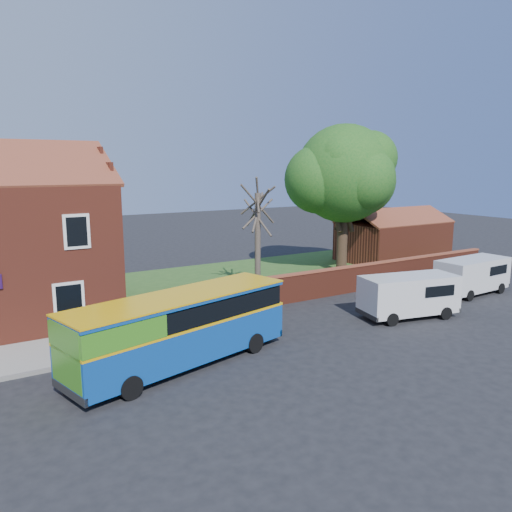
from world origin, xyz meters
TOP-DOWN VIEW (x-y plane):
  - ground at (0.00, 0.00)m, footprint 120.00×120.00m
  - grass_strip at (13.00, 13.00)m, footprint 26.00×12.00m
  - boundary_wall at (13.00, 7.00)m, footprint 22.00×0.38m
  - outbuilding at (22.00, 13.00)m, footprint 8.20×5.06m
  - bus at (-0.91, 1.96)m, footprint 9.16×4.37m
  - van_near at (11.25, 1.77)m, footprint 5.05×2.86m
  - van_far at (17.97, 3.04)m, footprint 4.78×2.11m
  - large_tree at (15.34, 11.50)m, footprint 8.29×6.56m
  - bare_tree at (7.12, 9.20)m, footprint 2.40×2.86m

SIDE VIEW (x-z plane):
  - ground at x=0.00m, z-range 0.00..0.00m
  - grass_strip at x=13.00m, z-range 0.00..0.04m
  - boundary_wall at x=13.00m, z-range 0.01..1.61m
  - van_far at x=17.97m, z-range 0.12..2.19m
  - van_near at x=11.25m, z-range 0.12..2.21m
  - bus at x=-0.91m, z-range 0.19..2.90m
  - outbuilding at x=22.00m, z-range -0.48..3.69m
  - bare_tree at x=7.12m, z-range 0.08..6.50m
  - large_tree at x=15.34m, z-range 1.56..11.68m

